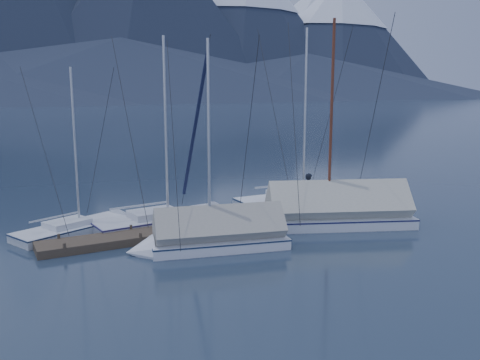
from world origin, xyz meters
name	(u,v)px	position (x,y,z in m)	size (l,w,h in m)	color
ground	(261,237)	(0.00, 0.00, 0.00)	(1000.00, 1000.00, 0.00)	#172233
dock	(240,224)	(0.00, 2.00, 0.11)	(18.00, 1.50, 0.54)	#382D23
mooring_posts	(230,220)	(-0.50, 2.00, 0.35)	(15.12, 1.52, 0.35)	#382D23
sailboat_open_left	(88,226)	(-6.44, 4.77, 0.14)	(6.24, 3.94, 8.01)	silver
sailboat_open_mid	(178,219)	(-2.35, 3.99, 0.17)	(7.41, 3.10, 9.58)	silver
sailboat_open_right	(311,200)	(5.87, 4.48, 0.18)	(7.96, 3.41, 10.48)	white
sailboat_covered_near	(325,215)	(3.56, 0.21, 0.52)	(8.37, 5.25, 10.46)	white
sailboat_covered_far	(207,238)	(-2.81, -0.44, 0.44)	(6.72, 3.36, 9.05)	white
person	(309,191)	(3.95, 2.08, 1.27)	(0.68, 0.45, 1.86)	black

